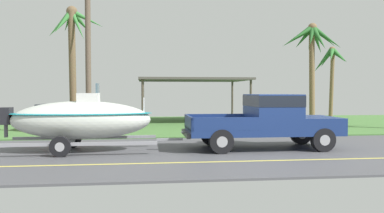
% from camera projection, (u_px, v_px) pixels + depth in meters
% --- Properties ---
extents(ground, '(36.00, 22.00, 0.11)m').
position_uv_depth(ground, '(220.00, 128.00, 21.46)').
color(ground, '#4C4C51').
extents(pickup_truck_towing, '(5.55, 2.16, 1.93)m').
position_uv_depth(pickup_truck_towing, '(271.00, 119.00, 13.73)').
color(pickup_truck_towing, navy).
rests_on(pickup_truck_towing, ground).
extents(boat_on_trailer, '(6.01, 2.13, 2.31)m').
position_uv_depth(boat_on_trailer, '(81.00, 120.00, 12.92)').
color(boat_on_trailer, gray).
rests_on(boat_on_trailer, ground).
extents(parked_sedan_near, '(4.30, 1.89, 1.38)m').
position_uv_depth(parked_sedan_near, '(66.00, 117.00, 20.49)').
color(parked_sedan_near, '#B21E19').
rests_on(parked_sedan_near, ground).
extents(carport_awning, '(7.01, 5.48, 2.90)m').
position_uv_depth(carport_awning, '(193.00, 81.00, 25.39)').
color(carport_awning, '#4C4238').
rests_on(carport_awning, ground).
extents(palm_tree_near_left, '(3.36, 2.78, 7.07)m').
position_uv_depth(palm_tree_near_left, '(73.00, 40.00, 22.69)').
color(palm_tree_near_left, brown).
rests_on(palm_tree_near_left, ground).
extents(palm_tree_mid, '(2.68, 3.15, 5.30)m').
position_uv_depth(palm_tree_mid, '(332.00, 63.00, 27.77)').
color(palm_tree_mid, brown).
rests_on(palm_tree_mid, ground).
extents(palm_tree_far_left, '(3.70, 2.77, 6.34)m').
position_uv_depth(palm_tree_far_left, '(312.00, 45.00, 24.16)').
color(palm_tree_far_left, brown).
rests_on(palm_tree_far_left, ground).
extents(utility_pole, '(0.24, 1.80, 7.64)m').
position_uv_depth(utility_pole, '(88.00, 47.00, 16.77)').
color(utility_pole, brown).
rests_on(utility_pole, ground).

